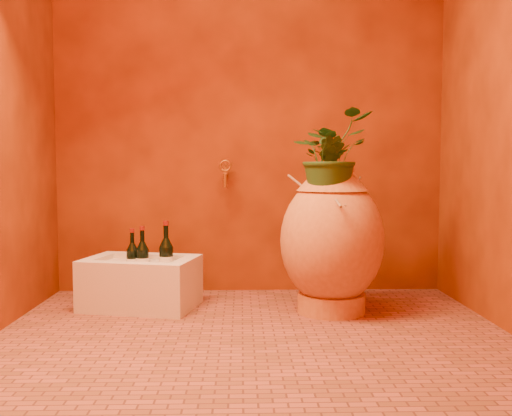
{
  "coord_description": "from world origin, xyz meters",
  "views": [
    {
      "loc": [
        -0.06,
        -2.71,
        0.8
      ],
      "look_at": [
        0.02,
        0.35,
        0.59
      ],
      "focal_mm": 40.0,
      "sensor_mm": 36.0,
      "label": 1
    }
  ],
  "objects_px": {
    "stone_basin": "(141,284)",
    "wall_tap": "(225,172)",
    "wine_bottle_b": "(133,261)",
    "amphora": "(332,240)",
    "wine_bottle_c": "(166,259)",
    "wine_bottle_a": "(143,260)"
  },
  "relations": [
    {
      "from": "wine_bottle_a",
      "to": "wall_tap",
      "type": "bearing_deg",
      "value": 35.52
    },
    {
      "from": "amphora",
      "to": "wine_bottle_c",
      "type": "distance_m",
      "value": 0.95
    },
    {
      "from": "stone_basin",
      "to": "wall_tap",
      "type": "bearing_deg",
      "value": 37.44
    },
    {
      "from": "stone_basin",
      "to": "wine_bottle_a",
      "type": "relative_size",
      "value": 2.25
    },
    {
      "from": "stone_basin",
      "to": "wall_tap",
      "type": "relative_size",
      "value": 4.0
    },
    {
      "from": "stone_basin",
      "to": "wine_bottle_c",
      "type": "bearing_deg",
      "value": -0.19
    },
    {
      "from": "amphora",
      "to": "stone_basin",
      "type": "height_order",
      "value": "amphora"
    },
    {
      "from": "wine_bottle_b",
      "to": "stone_basin",
      "type": "bearing_deg",
      "value": -43.25
    },
    {
      "from": "amphora",
      "to": "wine_bottle_b",
      "type": "distance_m",
      "value": 1.16
    },
    {
      "from": "amphora",
      "to": "wine_bottle_a",
      "type": "relative_size",
      "value": 2.64
    },
    {
      "from": "wine_bottle_a",
      "to": "wine_bottle_b",
      "type": "distance_m",
      "value": 0.07
    },
    {
      "from": "wine_bottle_c",
      "to": "wall_tap",
      "type": "xyz_separation_m",
      "value": [
        0.33,
        0.37,
        0.5
      ]
    },
    {
      "from": "wine_bottle_a",
      "to": "wall_tap",
      "type": "xyz_separation_m",
      "value": [
        0.47,
        0.34,
        0.51
      ]
    },
    {
      "from": "wine_bottle_c",
      "to": "wine_bottle_b",
      "type": "bearing_deg",
      "value": 165.36
    },
    {
      "from": "amphora",
      "to": "wine_bottle_b",
      "type": "xyz_separation_m",
      "value": [
        -1.14,
        0.19,
        -0.14
      ]
    },
    {
      "from": "amphora",
      "to": "wall_tap",
      "type": "distance_m",
      "value": 0.87
    },
    {
      "from": "wine_bottle_c",
      "to": "amphora",
      "type": "bearing_deg",
      "value": -8.09
    },
    {
      "from": "wine_bottle_a",
      "to": "amphora",
      "type": "bearing_deg",
      "value": -8.61
    },
    {
      "from": "wine_bottle_a",
      "to": "stone_basin",
      "type": "bearing_deg",
      "value": -102.39
    },
    {
      "from": "amphora",
      "to": "wall_tap",
      "type": "height_order",
      "value": "wall_tap"
    },
    {
      "from": "wine_bottle_c",
      "to": "wall_tap",
      "type": "distance_m",
      "value": 0.7
    },
    {
      "from": "stone_basin",
      "to": "wine_bottle_b",
      "type": "bearing_deg",
      "value": 136.75
    }
  ]
}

